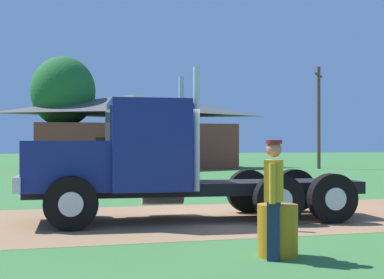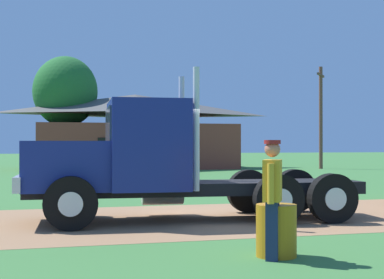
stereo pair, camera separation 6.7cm
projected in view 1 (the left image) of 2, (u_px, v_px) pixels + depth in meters
ground_plane at (210, 218)px, 13.57m from camera, size 200.00×200.00×0.00m
dirt_track at (210, 218)px, 13.57m from camera, size 120.00×6.01×0.01m
truck_foreground_white at (148, 165)px, 13.06m from camera, size 7.92×3.06×3.41m
visitor_by_barrel at (274, 194)px, 8.71m from camera, size 0.43×0.56×1.81m
steel_barrel at (278, 230)px, 8.93m from camera, size 0.63×0.63×0.81m
shed_building at (133, 132)px, 42.06m from camera, size 14.80×8.14×5.40m
utility_pole_near at (319, 114)px, 41.32m from camera, size 1.47×1.82×7.33m
tree_mid at (63, 92)px, 41.72m from camera, size 4.65×4.65×8.15m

